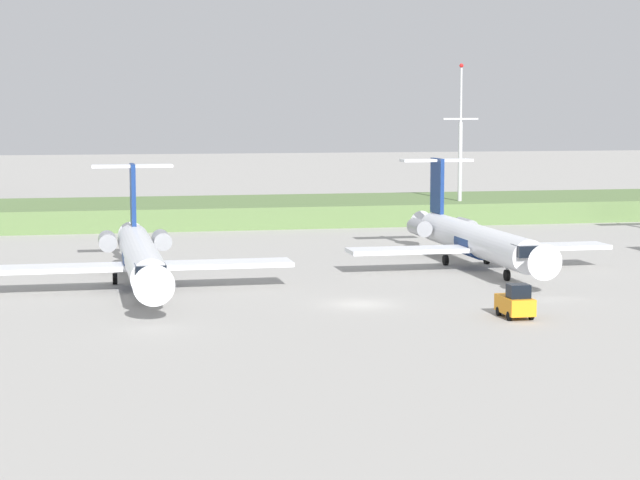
# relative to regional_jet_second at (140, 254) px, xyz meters

# --- Properties ---
(ground_plane) EXTENTS (500.00, 500.00, 0.00)m
(ground_plane) POSITION_rel_regional_jet_second_xyz_m (14.65, 18.90, -2.54)
(ground_plane) COLOR #9E9B96
(grass_berm) EXTENTS (320.00, 20.00, 2.55)m
(grass_berm) POSITION_rel_regional_jet_second_xyz_m (14.65, 49.77, -1.26)
(grass_berm) COLOR #597542
(grass_berm) RESTS_ON ground
(regional_jet_second) EXTENTS (22.81, 31.00, 9.00)m
(regional_jet_second) POSITION_rel_regional_jet_second_xyz_m (0.00, 0.00, 0.00)
(regional_jet_second) COLOR silver
(regional_jet_second) RESTS_ON ground
(regional_jet_third) EXTENTS (22.81, 31.00, 9.00)m
(regional_jet_third) POSITION_rel_regional_jet_second_xyz_m (28.74, 5.40, 0.00)
(regional_jet_third) COLOR silver
(regional_jet_third) RESTS_ON ground
(antenna_mast) EXTENTS (4.40, 0.50, 19.06)m
(antenna_mast) POSITION_rel_regional_jet_second_xyz_m (40.75, 44.41, 5.44)
(antenna_mast) COLOR #B2B2B7
(antenna_mast) RESTS_ON ground
(baggage_tug) EXTENTS (1.72, 3.20, 2.30)m
(baggage_tug) POSITION_rel_regional_jet_second_xyz_m (23.27, -18.35, -1.53)
(baggage_tug) COLOR orange
(baggage_tug) RESTS_ON ground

